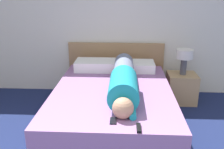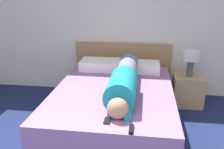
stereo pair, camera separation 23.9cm
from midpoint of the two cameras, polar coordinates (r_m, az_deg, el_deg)
The scene contains 10 objects.
wall_back at distance 4.25m, azimuth -3.72°, elevation 12.91°, with size 6.12×0.06×2.60m.
bed at distance 3.32m, azimuth -1.94°, elevation -7.58°, with size 1.51×2.08×0.53m.
headboard at distance 4.34m, azimuth -0.67°, elevation 1.48°, with size 1.63×0.04×0.88m.
nightstand at distance 4.13m, azimuth 13.99°, elevation -3.05°, with size 0.45×0.40×0.47m.
table_lamp at distance 3.97m, azimuth 14.59°, elevation 3.97°, with size 0.26×0.26×0.40m.
person_lying at distance 3.08m, azimuth 0.45°, elevation -1.33°, with size 0.33×1.63×0.33m.
pillow_near_headboard at distance 3.95m, azimuth -5.54°, elevation 2.14°, with size 0.62×0.39×0.15m.
pillow_second at distance 3.91m, azimuth 3.56°, elevation 1.90°, with size 0.59×0.39×0.14m.
tv_remote at distance 2.34m, azimuth 3.16°, elevation -12.16°, with size 0.04×0.15×0.02m.
cell_phone at distance 2.46m, azimuth -2.54°, elevation -10.58°, with size 0.06×0.13×0.01m.
Camera 1 is at (0.37, -0.37, 1.75)m, focal length 40.00 mm.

